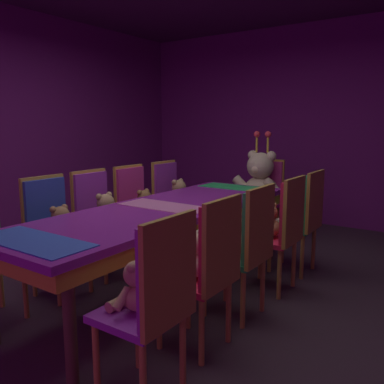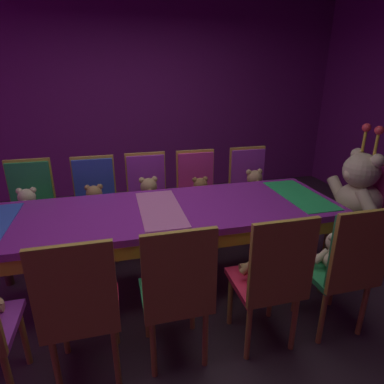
{
  "view_description": "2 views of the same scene",
  "coord_description": "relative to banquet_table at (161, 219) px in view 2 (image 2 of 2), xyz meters",
  "views": [
    {
      "loc": [
        2.05,
        -2.58,
        1.42
      ],
      "look_at": [
        -0.12,
        0.57,
        0.77
      ],
      "focal_mm": 38.11,
      "sensor_mm": 36.0,
      "label": 1
    },
    {
      "loc": [
        2.29,
        -0.32,
        1.73
      ],
      "look_at": [
        -0.06,
        0.27,
        0.83
      ],
      "focal_mm": 29.9,
      "sensor_mm": 36.0,
      "label": 2
    }
  ],
  "objects": [
    {
      "name": "ground_plane",
      "position": [
        0.0,
        0.0,
        -0.66
      ],
      "size": [
        7.9,
        7.9,
        0.0
      ],
      "primitive_type": "plane",
      "color": "#3F2D38"
    },
    {
      "name": "wall_left",
      "position": [
        -2.6,
        0.0,
        0.74
      ],
      "size": [
        0.12,
        6.4,
        2.8
      ],
      "primitive_type": "cube",
      "color": "#721E72",
      "rests_on": "ground_plane"
    },
    {
      "name": "banquet_table",
      "position": [
        0.0,
        0.0,
        0.0
      ],
      "size": [
        0.9,
        2.88,
        0.75
      ],
      "color": "purple",
      "rests_on": "ground_plane"
    },
    {
      "name": "chair_left_0",
      "position": [
        -0.83,
        -1.12,
        -0.06
      ],
      "size": [
        0.42,
        0.41,
        0.98
      ],
      "color": "#268C4C",
      "rests_on": "ground_plane"
    },
    {
      "name": "teddy_left_0",
      "position": [
        -0.69,
        -1.12,
        -0.06
      ],
      "size": [
        0.25,
        0.33,
        0.31
      ],
      "color": "beige",
      "rests_on": "chair_left_0"
    },
    {
      "name": "chair_left_1",
      "position": [
        -0.8,
        -0.53,
        -0.06
      ],
      "size": [
        0.42,
        0.41,
        0.98
      ],
      "color": "#2D47B2",
      "rests_on": "ground_plane"
    },
    {
      "name": "teddy_left_1",
      "position": [
        -0.66,
        -0.53,
        -0.07
      ],
      "size": [
        0.25,
        0.32,
        0.3
      ],
      "color": "#9E7247",
      "rests_on": "chair_left_1"
    },
    {
      "name": "chair_left_2",
      "position": [
        -0.82,
        -0.01,
        -0.06
      ],
      "size": [
        0.42,
        0.41,
        0.98
      ],
      "color": "purple",
      "rests_on": "ground_plane"
    },
    {
      "name": "teddy_left_2",
      "position": [
        -0.68,
        -0.01,
        -0.06
      ],
      "size": [
        0.27,
        0.35,
        0.33
      ],
      "color": "tan",
      "rests_on": "chair_left_2"
    },
    {
      "name": "chair_left_3",
      "position": [
        -0.81,
        0.52,
        -0.06
      ],
      "size": [
        0.42,
        0.41,
        0.98
      ],
      "color": "#CC338C",
      "rests_on": "ground_plane"
    },
    {
      "name": "teddy_left_3",
      "position": [
        -0.67,
        0.52,
        -0.07
      ],
      "size": [
        0.24,
        0.31,
        0.29
      ],
      "color": "olive",
      "rests_on": "chair_left_3"
    },
    {
      "name": "chair_left_4",
      "position": [
        -0.81,
        1.11,
        -0.06
      ],
      "size": [
        0.42,
        0.41,
        0.98
      ],
      "color": "purple",
      "rests_on": "ground_plane"
    },
    {
      "name": "teddy_left_4",
      "position": [
        -0.67,
        1.11,
        -0.06
      ],
      "size": [
        0.27,
        0.35,
        0.33
      ],
      "color": "tan",
      "rests_on": "chair_left_4"
    },
    {
      "name": "chair_right_1",
      "position": [
        0.8,
        -0.56,
        -0.06
      ],
      "size": [
        0.42,
        0.41,
        0.98
      ],
      "rotation": [
        0.0,
        0.0,
        3.14
      ],
      "color": "red",
      "rests_on": "ground_plane"
    },
    {
      "name": "teddy_right_1",
      "position": [
        0.66,
        -0.56,
        -0.07
      ],
      "size": [
        0.24,
        0.32,
        0.3
      ],
      "rotation": [
        0.0,
        0.0,
        3.14
      ],
      "color": "beige",
      "rests_on": "chair_right_1"
    },
    {
      "name": "chair_right_2",
      "position": [
        0.8,
        -0.03,
        -0.06
      ],
      "size": [
        0.42,
        0.41,
        0.98
      ],
      "rotation": [
        0.0,
        0.0,
        3.14
      ],
      "color": "#268C4C",
      "rests_on": "ground_plane"
    },
    {
      "name": "teddy_right_2",
      "position": [
        0.65,
        -0.03,
        -0.06
      ],
      "size": [
        0.26,
        0.34,
        0.32
      ],
      "rotation": [
        0.0,
        0.0,
        3.14
      ],
      "color": "#9E7247",
      "rests_on": "chair_right_2"
    },
    {
      "name": "chair_right_3",
      "position": [
        0.82,
        0.57,
        -0.06
      ],
      "size": [
        0.42,
        0.41,
        0.98
      ],
      "rotation": [
        0.0,
        0.0,
        3.14
      ],
      "color": "red",
      "rests_on": "ground_plane"
    },
    {
      "name": "teddy_right_3",
      "position": [
        0.67,
        0.57,
        -0.07
      ],
      "size": [
        0.24,
        0.31,
        0.29
      ],
      "rotation": [
        0.0,
        0.0,
        3.14
      ],
      "color": "#9E7247",
      "rests_on": "chair_right_3"
    },
    {
      "name": "chair_right_4",
      "position": [
        0.82,
        1.1,
        -0.06
      ],
      "size": [
        0.42,
        0.41,
        0.98
      ],
      "rotation": [
        0.0,
        0.0,
        3.14
      ],
      "color": "#268C4C",
      "rests_on": "ground_plane"
    },
    {
      "name": "teddy_right_4",
      "position": [
        0.68,
        1.1,
        -0.08
      ],
      "size": [
        0.23,
        0.29,
        0.28
      ],
      "rotation": [
        0.0,
        0.0,
        3.14
      ],
      "color": "beige",
      "rests_on": "chair_right_4"
    },
    {
      "name": "throne_chair",
      "position": [
        0.0,
        1.98,
        -0.06
      ],
      "size": [
        0.41,
        0.42,
        0.98
      ],
      "rotation": [
        0.0,
        0.0,
        -1.57
      ],
      "color": "#CC338C",
      "rests_on": "ground_plane"
    },
    {
      "name": "king_teddy_bear",
      "position": [
        0.0,
        1.82,
        0.08
      ],
      "size": [
        0.68,
        0.52,
        0.87
      ],
      "rotation": [
        0.0,
        0.0,
        -1.57
      ],
      "color": "beige",
      "rests_on": "throne_chair"
    }
  ]
}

